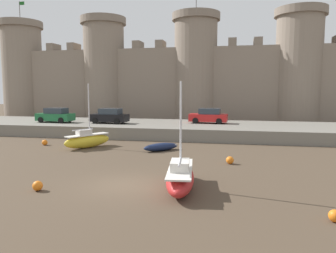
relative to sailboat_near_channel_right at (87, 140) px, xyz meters
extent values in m
plane|color=#4C3D2D|center=(6.57, -9.71, -0.66)|extent=(160.00, 160.00, 0.00)
cube|color=slate|center=(6.57, 9.42, -0.06)|extent=(66.73, 10.00, 1.21)
cube|color=gray|center=(6.57, 21.25, 4.67)|extent=(54.73, 2.80, 10.65)
cylinder|color=gray|center=(-20.80, 21.25, 6.51)|extent=(5.92, 5.92, 14.34)
cylinder|color=#796B5D|center=(-20.80, 21.25, 14.18)|extent=(6.63, 6.63, 1.00)
cylinder|color=#4C4742|center=(-20.80, 21.25, 16.18)|extent=(0.10, 0.10, 3.00)
cube|color=#19591E|center=(-20.35, 21.25, 17.38)|extent=(0.80, 0.04, 0.50)
cylinder|color=gray|center=(-7.11, 21.25, 6.51)|extent=(5.92, 5.92, 14.34)
cylinder|color=#796B5D|center=(-7.11, 21.25, 14.18)|extent=(6.63, 6.63, 1.00)
cylinder|color=gray|center=(6.57, 21.25, 6.51)|extent=(5.92, 5.92, 14.34)
cylinder|color=#796B5D|center=(6.57, 21.25, 14.18)|extent=(6.63, 6.63, 1.00)
cylinder|color=#4C4742|center=(6.57, 21.25, 16.18)|extent=(0.10, 0.10, 3.00)
cylinder|color=gray|center=(20.25, 21.25, 6.51)|extent=(5.92, 5.92, 14.34)
cylinder|color=#796B5D|center=(20.25, 21.25, 14.18)|extent=(6.63, 6.63, 1.00)
cube|color=gray|center=(-15.25, 21.25, 10.54)|extent=(1.10, 2.52, 1.10)
cube|color=gray|center=(-11.89, 21.25, 10.54)|extent=(1.10, 2.52, 1.10)
cube|color=gray|center=(-1.82, 21.25, 10.54)|extent=(1.10, 2.52, 1.10)
cube|color=gray|center=(1.53, 21.25, 10.54)|extent=(1.10, 2.52, 1.10)
cube|color=gray|center=(11.60, 21.25, 10.54)|extent=(1.10, 2.52, 1.10)
cube|color=gray|center=(14.96, 21.25, 10.54)|extent=(1.10, 2.52, 1.10)
ellipsoid|color=yellow|center=(0.01, 0.02, -0.10)|extent=(3.12, 4.21, 1.12)
cube|color=silver|center=(0.01, 0.02, 0.43)|extent=(2.72, 3.69, 0.08)
cube|color=silver|center=(-0.16, -0.26, 0.69)|extent=(1.19, 1.37, 0.44)
cylinder|color=silver|center=(0.12, 0.20, 2.59)|extent=(0.10, 0.10, 4.25)
cylinder|color=silver|center=(-0.22, -0.35, 0.92)|extent=(1.09, 1.70, 0.08)
ellipsoid|color=red|center=(9.56, -9.88, -0.11)|extent=(1.89, 5.01, 1.09)
cube|color=silver|center=(9.56, -9.88, 0.39)|extent=(1.63, 4.40, 0.08)
cube|color=silver|center=(9.60, -10.24, 0.65)|extent=(1.02, 1.46, 0.44)
cylinder|color=silver|center=(9.53, -9.63, 2.54)|extent=(0.10, 0.10, 4.21)
cylinder|color=silver|center=(9.61, -10.36, 0.88)|extent=(0.33, 2.19, 0.08)
ellipsoid|color=#141E3D|center=(6.37, -0.10, -0.35)|extent=(2.89, 2.78, 0.62)
ellipsoid|color=navy|center=(6.37, -0.10, -0.29)|extent=(2.35, 2.25, 0.34)
cube|color=beige|center=(6.20, -0.26, -0.25)|extent=(0.69, 0.72, 0.06)
cube|color=beige|center=(7.25, 0.72, -0.27)|extent=(0.55, 0.57, 0.08)
sphere|color=orange|center=(11.86, -3.74, -0.41)|extent=(0.51, 0.51, 0.51)
sphere|color=orange|center=(15.83, -12.62, -0.42)|extent=(0.47, 0.47, 0.47)
sphere|color=orange|center=(2.81, -11.44, -0.41)|extent=(0.49, 0.49, 0.49)
sphere|color=orange|center=(-4.23, 0.38, -0.41)|extent=(0.49, 0.49, 0.49)
cube|color=red|center=(9.28, 10.50, 1.15)|extent=(4.20, 1.97, 0.80)
cube|color=#2D3842|center=(9.43, 10.49, 1.85)|extent=(2.35, 1.64, 0.64)
cylinder|color=black|center=(7.96, 9.74, 0.87)|extent=(0.65, 0.22, 0.64)
cylinder|color=black|center=(8.07, 11.44, 0.87)|extent=(0.65, 0.22, 0.64)
cylinder|color=black|center=(10.50, 9.57, 0.87)|extent=(0.65, 0.22, 0.64)
cylinder|color=black|center=(10.61, 11.27, 0.87)|extent=(0.65, 0.22, 0.64)
cube|color=#1E6638|center=(-7.62, 8.01, 1.15)|extent=(4.20, 1.97, 0.80)
cube|color=#2D3842|center=(-7.47, 8.00, 1.85)|extent=(2.35, 1.64, 0.64)
cylinder|color=black|center=(-8.95, 7.24, 0.87)|extent=(0.65, 0.22, 0.64)
cylinder|color=black|center=(-8.84, 8.94, 0.87)|extent=(0.65, 0.22, 0.64)
cylinder|color=black|center=(-6.41, 7.07, 0.87)|extent=(0.65, 0.22, 0.64)
cylinder|color=black|center=(-6.30, 8.77, 0.87)|extent=(0.65, 0.22, 0.64)
cube|color=black|center=(-1.31, 8.26, 1.15)|extent=(4.20, 1.97, 0.80)
cube|color=#2D3842|center=(-1.16, 8.25, 1.85)|extent=(2.35, 1.64, 0.64)
cylinder|color=black|center=(-2.63, 7.50, 0.87)|extent=(0.65, 0.22, 0.64)
cylinder|color=black|center=(-2.52, 9.20, 0.87)|extent=(0.65, 0.22, 0.64)
cylinder|color=black|center=(-0.10, 7.33, 0.87)|extent=(0.65, 0.22, 0.64)
cylinder|color=black|center=(0.02, 9.03, 0.87)|extent=(0.65, 0.22, 0.64)
camera|label=1|loc=(12.09, -25.29, 4.24)|focal=35.00mm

